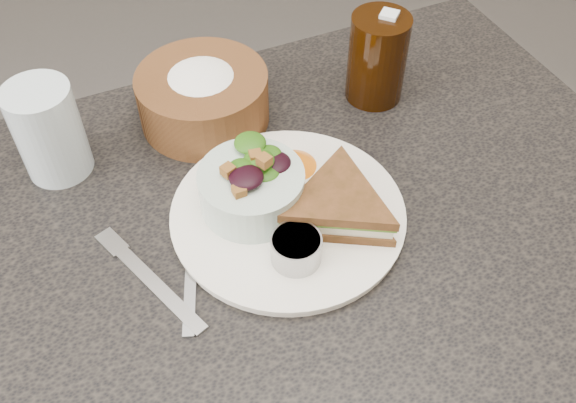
{
  "coord_description": "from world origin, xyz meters",
  "views": [
    {
      "loc": [
        -0.19,
        -0.44,
        1.35
      ],
      "look_at": [
        0.01,
        0.02,
        0.78
      ],
      "focal_mm": 40.0,
      "sensor_mm": 36.0,
      "label": 1
    }
  ],
  "objects_px": {
    "bread_basket": "(202,90)",
    "water_glass": "(49,131)",
    "dining_table": "(284,374)",
    "cola_glass": "(378,55)",
    "dinner_plate": "(288,214)",
    "dressing_ramekin": "(296,249)",
    "salad_bowl": "(251,184)",
    "sandwich": "(338,206)"
  },
  "relations": [
    {
      "from": "dining_table",
      "to": "water_glass",
      "type": "bearing_deg",
      "value": 135.2
    },
    {
      "from": "bread_basket",
      "to": "water_glass",
      "type": "bearing_deg",
      "value": -176.54
    },
    {
      "from": "dinner_plate",
      "to": "water_glass",
      "type": "relative_size",
      "value": 2.22
    },
    {
      "from": "sandwich",
      "to": "salad_bowl",
      "type": "height_order",
      "value": "salad_bowl"
    },
    {
      "from": "dining_table",
      "to": "dressing_ramekin",
      "type": "height_order",
      "value": "dressing_ramekin"
    },
    {
      "from": "water_glass",
      "to": "salad_bowl",
      "type": "bearing_deg",
      "value": -40.83
    },
    {
      "from": "dressing_ramekin",
      "to": "cola_glass",
      "type": "relative_size",
      "value": 0.41
    },
    {
      "from": "dinner_plate",
      "to": "dressing_ramekin",
      "type": "bearing_deg",
      "value": -106.86
    },
    {
      "from": "dining_table",
      "to": "sandwich",
      "type": "height_order",
      "value": "sandwich"
    },
    {
      "from": "dining_table",
      "to": "dinner_plate",
      "type": "xyz_separation_m",
      "value": [
        0.01,
        0.02,
        0.38
      ]
    },
    {
      "from": "salad_bowl",
      "to": "cola_glass",
      "type": "xyz_separation_m",
      "value": [
        0.25,
        0.14,
        0.02
      ]
    },
    {
      "from": "dinner_plate",
      "to": "salad_bowl",
      "type": "relative_size",
      "value": 2.22
    },
    {
      "from": "water_glass",
      "to": "dinner_plate",
      "type": "bearing_deg",
      "value": -40.59
    },
    {
      "from": "dinner_plate",
      "to": "cola_glass",
      "type": "height_order",
      "value": "cola_glass"
    },
    {
      "from": "cola_glass",
      "to": "dinner_plate",
      "type": "bearing_deg",
      "value": -142.01
    },
    {
      "from": "sandwich",
      "to": "bread_basket",
      "type": "distance_m",
      "value": 0.26
    },
    {
      "from": "dinner_plate",
      "to": "bread_basket",
      "type": "bearing_deg",
      "value": 98.22
    },
    {
      "from": "cola_glass",
      "to": "dressing_ramekin",
      "type": "bearing_deg",
      "value": -134.85
    },
    {
      "from": "dining_table",
      "to": "sandwich",
      "type": "distance_m",
      "value": 0.41
    },
    {
      "from": "dining_table",
      "to": "bread_basket",
      "type": "height_order",
      "value": "bread_basket"
    },
    {
      "from": "dressing_ramekin",
      "to": "salad_bowl",
      "type": "bearing_deg",
      "value": 98.41
    },
    {
      "from": "dressing_ramekin",
      "to": "sandwich",
      "type": "bearing_deg",
      "value": 26.57
    },
    {
      "from": "dinner_plate",
      "to": "dressing_ramekin",
      "type": "xyz_separation_m",
      "value": [
        -0.02,
        -0.07,
        0.02
      ]
    },
    {
      "from": "water_glass",
      "to": "dining_table",
      "type": "bearing_deg",
      "value": -44.8
    },
    {
      "from": "dining_table",
      "to": "sandwich",
      "type": "bearing_deg",
      "value": -13.37
    },
    {
      "from": "dining_table",
      "to": "sandwich",
      "type": "xyz_separation_m",
      "value": [
        0.06,
        -0.02,
        0.41
      ]
    },
    {
      "from": "dressing_ramekin",
      "to": "bread_basket",
      "type": "xyz_separation_m",
      "value": [
        -0.01,
        0.28,
        0.02
      ]
    },
    {
      "from": "bread_basket",
      "to": "dinner_plate",
      "type": "bearing_deg",
      "value": -81.78
    },
    {
      "from": "dinner_plate",
      "to": "salad_bowl",
      "type": "distance_m",
      "value": 0.06
    },
    {
      "from": "bread_basket",
      "to": "dining_table",
      "type": "bearing_deg",
      "value": -85.96
    },
    {
      "from": "salad_bowl",
      "to": "water_glass",
      "type": "xyz_separation_m",
      "value": [
        -0.2,
        0.17,
        0.01
      ]
    },
    {
      "from": "bread_basket",
      "to": "sandwich",
      "type": "bearing_deg",
      "value": -71.96
    },
    {
      "from": "salad_bowl",
      "to": "dressing_ramekin",
      "type": "height_order",
      "value": "salad_bowl"
    },
    {
      "from": "bread_basket",
      "to": "water_glass",
      "type": "xyz_separation_m",
      "value": [
        -0.2,
        -0.01,
        0.01
      ]
    },
    {
      "from": "cola_glass",
      "to": "water_glass",
      "type": "bearing_deg",
      "value": 175.19
    },
    {
      "from": "dinner_plate",
      "to": "salad_bowl",
      "type": "bearing_deg",
      "value": 140.87
    },
    {
      "from": "salad_bowl",
      "to": "bread_basket",
      "type": "height_order",
      "value": "bread_basket"
    },
    {
      "from": "salad_bowl",
      "to": "dressing_ramekin",
      "type": "distance_m",
      "value": 0.1
    },
    {
      "from": "dinner_plate",
      "to": "water_glass",
      "type": "bearing_deg",
      "value": 139.41
    },
    {
      "from": "dining_table",
      "to": "cola_glass",
      "type": "distance_m",
      "value": 0.53
    },
    {
      "from": "dressing_ramekin",
      "to": "cola_glass",
      "type": "xyz_separation_m",
      "value": [
        0.23,
        0.23,
        0.04
      ]
    },
    {
      "from": "bread_basket",
      "to": "water_glass",
      "type": "height_order",
      "value": "water_glass"
    }
  ]
}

